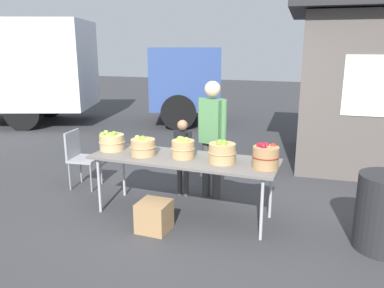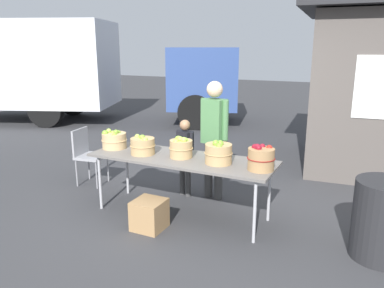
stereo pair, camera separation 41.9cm
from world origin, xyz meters
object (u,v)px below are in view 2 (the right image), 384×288
object	(u,v)px
apple_basket_green_1	(143,146)
apple_basket_green_2	(181,148)
apple_basket_red_0	(261,158)
child_customer	(185,152)
folding_chair	(87,152)
produce_crate	(149,215)
market_table	(181,161)
vendor_adult	(214,131)
apple_basket_green_0	(114,140)
apple_basket_green_3	(218,153)
box_truck	(75,68)
trash_barrel	(384,220)

from	to	relation	value
apple_basket_green_1	apple_basket_green_2	xyz separation A→B (m)	(0.50, 0.08, 0.01)
apple_basket_red_0	child_customer	size ratio (longest dim) A/B	0.28
folding_chair	produce_crate	distance (m)	1.91
market_table	vendor_adult	distance (m)	0.74
apple_basket_green_0	child_customer	xyz separation A→B (m)	(0.76, 0.58, -0.22)
apple_basket_green_2	produce_crate	world-z (taller)	apple_basket_green_2
market_table	apple_basket_green_0	distance (m)	1.02
apple_basket_green_3	child_customer	size ratio (longest dim) A/B	0.30
child_customer	produce_crate	world-z (taller)	child_customer
market_table	apple_basket_green_1	size ratio (longest dim) A/B	7.16
market_table	apple_basket_red_0	size ratio (longest dim) A/B	7.45
child_customer	market_table	bearing A→B (deg)	127.84
apple_basket_green_0	box_truck	size ratio (longest dim) A/B	0.04
child_customer	apple_basket_green_3	bearing A→B (deg)	155.29
market_table	apple_basket_green_1	distance (m)	0.53
apple_basket_green_0	produce_crate	xyz separation A→B (m)	(0.85, -0.52, -0.69)
apple_basket_green_3	apple_basket_red_0	bearing A→B (deg)	-2.08
box_truck	apple_basket_green_0	bearing A→B (deg)	-64.92
apple_basket_green_1	apple_basket_red_0	distance (m)	1.51
box_truck	trash_barrel	size ratio (longest dim) A/B	9.93
produce_crate	folding_chair	bearing A→B (deg)	151.84
apple_basket_green_2	folding_chair	bearing A→B (deg)	168.40
box_truck	apple_basket_green_3	bearing A→B (deg)	-57.19
apple_basket_green_0	apple_basket_green_1	distance (m)	0.51
apple_basket_green_3	vendor_adult	bearing A→B (deg)	116.21
apple_basket_red_0	vendor_adult	xyz separation A→B (m)	(-0.86, 0.73, 0.08)
apple_basket_green_3	apple_basket_red_0	world-z (taller)	apple_basket_red_0
apple_basket_green_2	trash_barrel	xyz separation A→B (m)	(2.27, -0.03, -0.47)
apple_basket_green_0	apple_basket_red_0	world-z (taller)	apple_basket_red_0
apple_basket_green_3	trash_barrel	distance (m)	1.83
vendor_adult	apple_basket_green_2	bearing A→B (deg)	89.17
child_customer	folding_chair	world-z (taller)	child_customer
apple_basket_green_0	trash_barrel	bearing A→B (deg)	-0.58
market_table	apple_basket_red_0	distance (m)	1.02
apple_basket_red_0	trash_barrel	world-z (taller)	apple_basket_red_0
apple_basket_green_0	apple_basket_green_3	size ratio (longest dim) A/B	1.03
child_customer	box_truck	xyz separation A→B (m)	(-5.34, 3.75, 0.84)
apple_basket_green_0	apple_basket_green_3	bearing A→B (deg)	-1.44
apple_basket_green_3	apple_basket_green_0	bearing A→B (deg)	178.56
produce_crate	apple_basket_green_0	bearing A→B (deg)	148.68
apple_basket_green_1	child_customer	xyz separation A→B (m)	(0.26, 0.67, -0.22)
apple_basket_red_0	box_truck	xyz separation A→B (m)	(-6.59, 4.39, 0.61)
trash_barrel	apple_basket_green_3	bearing A→B (deg)	-179.84
box_truck	folding_chair	size ratio (longest dim) A/B	9.25
apple_basket_red_0	apple_basket_green_2	bearing A→B (deg)	176.99
apple_basket_green_1	apple_basket_green_0	bearing A→B (deg)	170.64
apple_basket_green_2	box_truck	xyz separation A→B (m)	(-5.58, 4.34, 0.62)
produce_crate	trash_barrel	bearing A→B (deg)	11.32
apple_basket_red_0	trash_barrel	distance (m)	1.35
apple_basket_red_0	folding_chair	distance (m)	2.87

